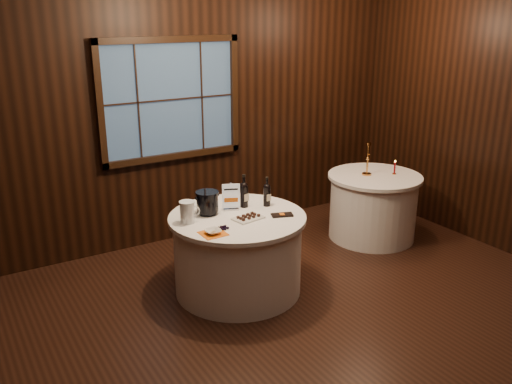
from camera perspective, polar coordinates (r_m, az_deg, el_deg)
ground at (r=4.63m, az=4.47°, el=-15.28°), size 6.00×6.00×0.00m
back_wall at (r=6.11m, az=-9.01°, el=8.64°), size 6.00×0.10×3.00m
main_table at (r=5.17m, az=-1.93°, el=-6.45°), size 1.28×1.28×0.77m
side_table at (r=6.52m, az=12.20°, el=-1.46°), size 1.08×1.08×0.77m
sign_stand at (r=5.14m, az=-2.62°, el=-0.92°), size 0.16×0.13×0.27m
port_bottle_left at (r=5.20m, az=-1.27°, el=-0.10°), size 0.08×0.08×0.32m
port_bottle_right at (r=5.23m, az=1.15°, el=-0.15°), size 0.07×0.07×0.29m
ice_bucket at (r=5.04m, az=-5.14°, el=-1.09°), size 0.22×0.22×0.22m
chocolate_plate at (r=4.93m, az=-0.84°, el=-2.69°), size 0.29×0.22×0.04m
chocolate_box at (r=5.02m, az=2.76°, el=-2.43°), size 0.22×0.16×0.02m
grape_bunch at (r=4.72m, az=-3.50°, el=-3.74°), size 0.15×0.08×0.03m
glass_pitcher at (r=4.86m, az=-7.23°, el=-2.09°), size 0.18×0.14×0.20m
orange_napkin at (r=4.63m, az=-4.54°, el=-4.39°), size 0.21×0.21×0.00m
cracker_bowl at (r=4.63m, az=-4.55°, el=-4.17°), size 0.14×0.14×0.03m
brass_candlestick at (r=6.35m, az=11.64°, el=2.97°), size 0.11×0.11×0.38m
red_candle at (r=6.46m, az=14.38°, el=2.38°), size 0.04×0.04×0.17m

